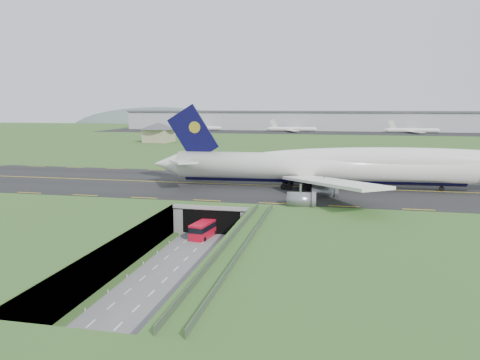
# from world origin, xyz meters

# --- Properties ---
(ground) EXTENTS (900.00, 900.00, 0.00)m
(ground) POSITION_xyz_m (0.00, 0.00, 0.00)
(ground) COLOR #325F26
(ground) RESTS_ON ground
(airfield_deck) EXTENTS (800.00, 800.00, 6.00)m
(airfield_deck) POSITION_xyz_m (0.00, 0.00, 3.00)
(airfield_deck) COLOR gray
(airfield_deck) RESTS_ON ground
(trench_road) EXTENTS (12.00, 75.00, 0.20)m
(trench_road) POSITION_xyz_m (0.00, -7.50, 0.10)
(trench_road) COLOR slate
(trench_road) RESTS_ON ground
(taxiway) EXTENTS (800.00, 44.00, 0.18)m
(taxiway) POSITION_xyz_m (0.00, 33.00, 6.09)
(taxiway) COLOR black
(taxiway) RESTS_ON airfield_deck
(tunnel_portal) EXTENTS (17.00, 22.30, 6.00)m
(tunnel_portal) POSITION_xyz_m (0.00, 16.71, 3.33)
(tunnel_portal) COLOR gray
(tunnel_portal) RESTS_ON ground
(guideway) EXTENTS (3.00, 53.00, 7.05)m
(guideway) POSITION_xyz_m (11.00, -19.11, 5.32)
(guideway) COLOR #A8A8A3
(guideway) RESTS_ON ground
(jumbo_jet) EXTENTS (99.00, 62.82, 20.81)m
(jumbo_jet) POSITION_xyz_m (27.54, 32.48, 11.61)
(jumbo_jet) COLOR white
(jumbo_jet) RESTS_ON ground
(shuttle_tram) EXTENTS (4.09, 8.14, 3.17)m
(shuttle_tram) POSITION_xyz_m (-0.82, 5.43, 1.74)
(shuttle_tram) COLOR red
(shuttle_tram) RESTS_ON ground
(service_building) EXTENTS (21.24, 21.24, 10.75)m
(service_building) POSITION_xyz_m (-71.06, 158.75, 12.37)
(service_building) COLOR tan
(service_building) RESTS_ON ground
(cargo_terminal) EXTENTS (320.00, 67.00, 15.60)m
(cargo_terminal) POSITION_xyz_m (-0.06, 299.41, 13.96)
(cargo_terminal) COLOR #B2B2B2
(cargo_terminal) RESTS_ON ground
(distant_hills) EXTENTS (700.00, 91.00, 60.00)m
(distant_hills) POSITION_xyz_m (64.38, 430.00, -4.00)
(distant_hills) COLOR #4F5F59
(distant_hills) RESTS_ON ground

